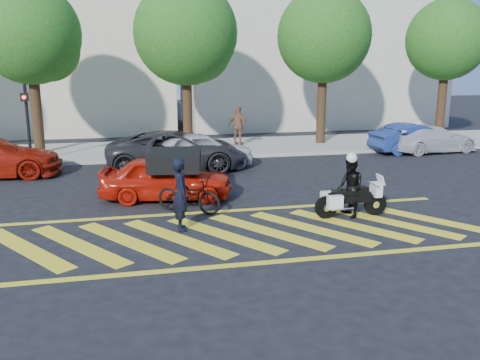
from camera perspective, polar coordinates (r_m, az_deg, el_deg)
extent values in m
plane|color=black|center=(12.26, 0.85, -5.94)|extent=(90.00, 90.00, 0.00)
cube|color=#9E998E|center=(23.76, -5.82, 3.51)|extent=(60.00, 5.00, 0.15)
cube|color=yellow|center=(12.19, -22.87, -7.11)|extent=(2.43, 3.21, 0.01)
cube|color=yellow|center=(12.03, -17.69, -6.95)|extent=(2.43, 3.21, 0.01)
cube|color=yellow|center=(11.97, -12.41, -6.73)|extent=(2.43, 3.21, 0.01)
cube|color=yellow|center=(12.01, -7.13, -6.45)|extent=(2.43, 3.21, 0.01)
cube|color=yellow|center=(12.15, -1.93, -6.12)|extent=(2.43, 3.21, 0.01)
cube|color=yellow|center=(12.38, 3.11, -5.75)|extent=(2.43, 3.21, 0.01)
cube|color=yellow|center=(12.71, 7.92, -5.36)|extent=(2.43, 3.21, 0.01)
cube|color=yellow|center=(13.12, 12.45, -4.96)|extent=(2.43, 3.21, 0.01)
cube|color=yellow|center=(13.61, 16.67, -4.55)|extent=(2.43, 3.21, 0.01)
cube|color=yellow|center=(14.16, 20.58, -4.16)|extent=(2.43, 3.21, 0.01)
cube|color=yellow|center=(10.54, 3.25, -9.20)|extent=(12.00, 0.20, 0.01)
cube|color=yellow|center=(14.03, -0.94, -3.46)|extent=(12.00, 0.20, 0.01)
cube|color=beige|center=(32.73, -22.49, 13.88)|extent=(16.00, 8.00, 10.00)
cube|color=beige|center=(34.36, 7.72, 15.47)|extent=(16.00, 8.00, 11.00)
cylinder|color=black|center=(23.68, -21.88, 7.31)|extent=(0.44, 0.44, 4.00)
sphere|color=#285216|center=(23.62, -22.54, 14.93)|extent=(4.20, 4.20, 4.20)
sphere|color=#285216|center=(23.81, -20.83, 13.53)|extent=(2.73, 2.73, 2.73)
cylinder|color=black|center=(23.52, -5.93, 8.14)|extent=(0.44, 0.44, 4.00)
sphere|color=#285216|center=(23.47, -6.12, 16.11)|extent=(4.60, 4.60, 4.60)
sphere|color=#285216|center=(23.82, -4.68, 14.43)|extent=(2.99, 2.99, 2.99)
cylinder|color=black|center=(25.10, 9.14, 8.35)|extent=(0.44, 0.44, 4.00)
sphere|color=#285216|center=(25.05, 9.41, 15.69)|extent=(4.40, 4.40, 4.40)
sphere|color=#285216|center=(25.53, 10.39, 14.11)|extent=(2.86, 2.86, 2.86)
cylinder|color=black|center=(28.14, 21.68, 8.10)|extent=(0.44, 0.44, 4.00)
sphere|color=#285216|center=(28.09, 22.23, 14.40)|extent=(4.00, 4.00, 4.00)
sphere|color=#285216|center=(28.66, 22.79, 13.10)|extent=(2.60, 2.60, 2.60)
cylinder|color=black|center=(21.56, -22.69, 5.69)|extent=(0.12, 0.12, 3.20)
cube|color=black|center=(21.27, -23.05, 8.56)|extent=(0.28, 0.18, 0.32)
sphere|color=#FF260C|center=(21.17, -23.10, 8.54)|extent=(0.14, 0.14, 0.14)
imported|color=black|center=(12.32, -6.66, -1.60)|extent=(0.46, 0.67, 1.79)
imported|color=black|center=(13.82, -5.77, -1.68)|extent=(1.91, 1.59, 0.98)
cylinder|color=black|center=(13.48, 9.63, -3.05)|extent=(0.59, 0.13, 0.59)
cylinder|color=silver|center=(13.48, 9.63, -3.05)|extent=(0.18, 0.14, 0.18)
cylinder|color=black|center=(14.05, 14.94, -2.64)|extent=(0.59, 0.13, 0.59)
cylinder|color=silver|center=(14.05, 14.94, -2.64)|extent=(0.18, 0.14, 0.18)
cube|color=black|center=(13.67, 12.22, -1.95)|extent=(1.12, 0.24, 0.27)
cube|color=black|center=(13.74, 13.28, -1.16)|extent=(0.40, 0.27, 0.20)
cube|color=black|center=(13.54, 11.39, -1.35)|extent=(0.49, 0.31, 0.11)
cube|color=silver|center=(13.95, 15.04, -1.04)|extent=(0.20, 0.38, 0.36)
cube|color=silver|center=(13.68, 9.86, -1.95)|extent=(0.40, 0.16, 0.34)
cube|color=silver|center=(13.27, 10.62, -2.45)|extent=(0.40, 0.16, 0.34)
imported|color=black|center=(13.61, 12.27, -0.83)|extent=(0.61, 0.78, 1.59)
imported|color=red|center=(15.19, -8.27, 0.25)|extent=(4.07, 2.16, 1.32)
imported|color=black|center=(19.44, -7.04, 3.31)|extent=(5.50, 2.98, 1.47)
imported|color=silver|center=(19.53, -4.70, 3.37)|extent=(4.39, 2.24, 1.43)
imported|color=navy|center=(24.26, 18.98, 4.46)|extent=(4.07, 1.63, 1.32)
imported|color=#BABDC3|center=(24.63, 20.66, 4.36)|extent=(4.44, 2.18, 1.24)
imported|color=brown|center=(24.11, -0.16, 6.11)|extent=(1.13, 1.01, 1.84)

